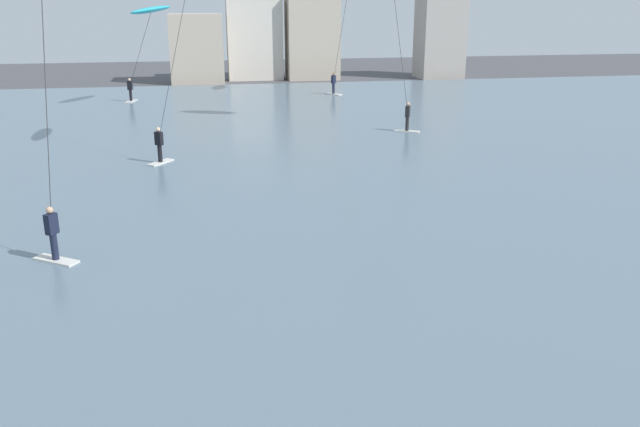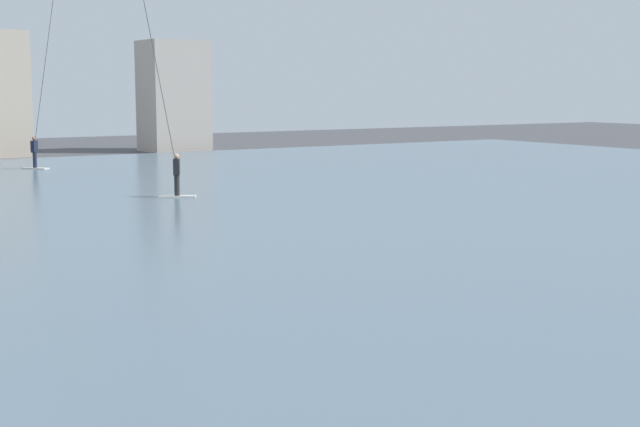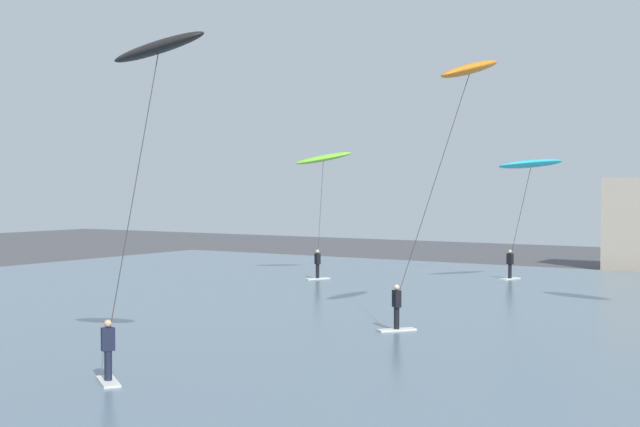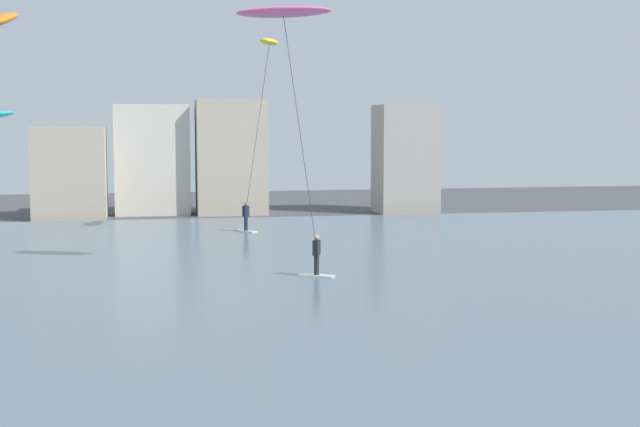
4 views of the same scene
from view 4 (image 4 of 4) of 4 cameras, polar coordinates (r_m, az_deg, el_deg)
water_bay at (r=31.93m, az=-7.58°, el=-5.32°), size 84.00×52.00×0.10m
far_shore_buildings at (r=60.63m, az=-5.87°, el=3.26°), size 26.41×4.44×7.62m
kitesurfer_yellow at (r=49.26m, az=-3.38°, el=9.43°), size 2.65×3.43×10.60m
kitesurfer_pink at (r=36.82m, az=-2.17°, el=11.54°), size 4.08×3.43×10.69m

